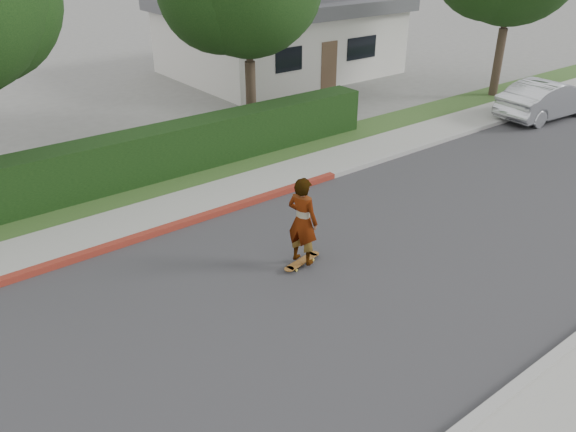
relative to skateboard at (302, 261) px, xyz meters
The scene contains 11 objects.
ground 2.89m from the skateboard, 18.28° to the right, with size 120.00×120.00×0.00m, color slate.
road 2.89m from the skateboard, 18.28° to the right, with size 60.00×8.00×0.01m, color #2D2D30.
curb_far 4.21m from the skateboard, 49.35° to the left, with size 60.00×0.20×0.15m, color #9E9E99.
curb_red_section 3.91m from the skateboard, 125.25° to the left, with size 12.00×0.21×0.15m, color maroon.
sidewalk_far 4.93m from the skateboard, 56.19° to the left, with size 60.00×1.60×0.12m, color gray.
planting_strip 6.32m from the skateboard, 64.28° to the left, with size 60.00×1.60×0.10m, color #2D4C1E.
hedge 6.33m from the skateboard, 92.34° to the left, with size 15.00×1.00×1.50m, color black.
house 18.63m from the skateboard, 54.55° to the left, with size 10.60×8.60×4.30m.
skateboard is the anchor object (origin of this frame).
skateboarder 1.00m from the skateboard, ahead, with size 0.71×0.47×1.96m, color white.
car_silver 14.45m from the skateboard, 10.35° to the left, with size 1.55×4.44×1.46m, color silver.
Camera 1 is at (-9.37, -7.14, 6.55)m, focal length 35.00 mm.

